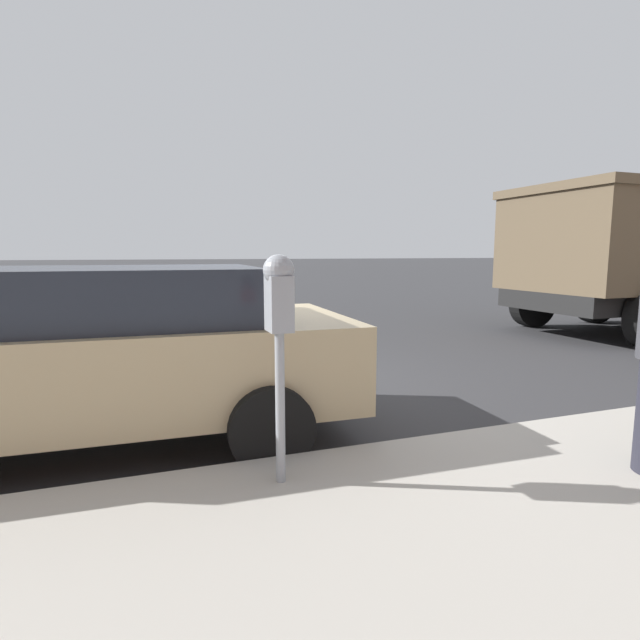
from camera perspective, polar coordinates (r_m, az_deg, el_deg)
ground_plane at (r=5.85m, az=-7.60°, el=-8.15°), size 220.00×220.00×0.00m
parking_meter at (r=3.05m, az=-4.70°, el=1.05°), size 0.21×0.19×1.44m
car_tan at (r=4.50m, az=-25.09°, el=-3.32°), size 2.20×4.47×1.48m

